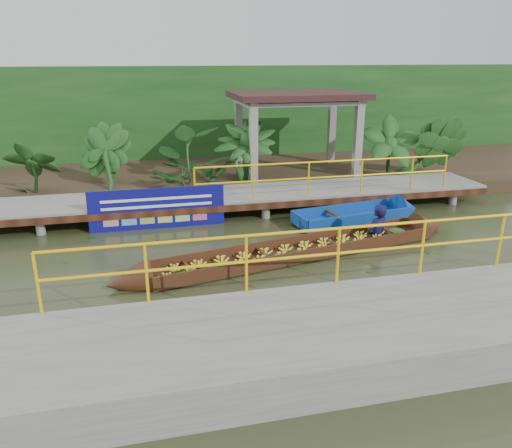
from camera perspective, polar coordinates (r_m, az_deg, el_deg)
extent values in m
plane|color=#2A3118|center=(11.53, -0.39, -3.68)|extent=(80.00, 80.00, 0.00)
cube|color=#322619|center=(18.52, -5.60, 5.64)|extent=(30.00, 8.00, 0.45)
cube|color=slate|center=(14.62, -3.46, 3.25)|extent=(16.00, 2.00, 0.15)
cube|color=black|center=(13.69, -2.73, 1.84)|extent=(16.00, 0.12, 0.18)
cylinder|color=yellow|center=(14.20, 8.21, 7.09)|extent=(7.50, 0.05, 0.05)
cylinder|color=yellow|center=(14.29, 8.13, 5.33)|extent=(7.50, 0.05, 0.05)
cylinder|color=yellow|center=(14.30, 8.12, 5.13)|extent=(0.05, 0.05, 1.00)
cylinder|color=slate|center=(15.70, -26.11, 1.36)|extent=(0.24, 0.24, 0.55)
cylinder|color=slate|center=(13.84, -19.38, 0.08)|extent=(0.24, 0.24, 0.55)
cylinder|color=slate|center=(15.36, -18.85, 1.94)|extent=(0.24, 0.24, 0.55)
cylinder|color=slate|center=(13.74, -11.10, 0.69)|extent=(0.24, 0.24, 0.55)
cylinder|color=slate|center=(15.28, -11.38, 2.50)|extent=(0.24, 0.24, 0.55)
cylinder|color=slate|center=(13.94, -2.87, 1.29)|extent=(0.24, 0.24, 0.55)
cylinder|color=slate|center=(15.45, -3.96, 3.02)|extent=(0.24, 0.24, 0.55)
cylinder|color=slate|center=(14.42, 4.97, 1.83)|extent=(0.24, 0.24, 0.55)
cylinder|color=slate|center=(15.88, 3.19, 3.47)|extent=(0.24, 0.24, 0.55)
cylinder|color=slate|center=(15.14, 12.19, 2.30)|extent=(0.24, 0.24, 0.55)
cylinder|color=slate|center=(16.55, 9.86, 3.84)|extent=(0.24, 0.24, 0.55)
cylinder|color=slate|center=(16.09, 18.66, 2.69)|extent=(0.24, 0.24, 0.55)
cylinder|color=slate|center=(17.41, 15.96, 4.14)|extent=(0.24, 0.24, 0.55)
cylinder|color=slate|center=(13.94, -2.87, 1.29)|extent=(0.24, 0.24, 0.55)
cube|color=slate|center=(8.15, 13.47, -12.01)|extent=(18.00, 2.40, 0.70)
cylinder|color=yellow|center=(8.53, 10.77, -0.38)|extent=(10.00, 0.05, 0.05)
cylinder|color=yellow|center=(8.68, 10.59, -3.19)|extent=(10.00, 0.05, 0.05)
cylinder|color=yellow|center=(8.70, 10.57, -3.50)|extent=(0.05, 0.05, 1.00)
cube|color=slate|center=(16.14, -0.29, 8.77)|extent=(0.25, 0.25, 2.80)
cube|color=slate|center=(17.29, 11.56, 9.07)|extent=(0.25, 0.25, 2.80)
cube|color=slate|center=(18.45, -1.99, 10.02)|extent=(0.25, 0.25, 2.80)
cube|color=slate|center=(19.47, 8.62, 10.28)|extent=(0.25, 0.25, 2.80)
cube|color=slate|center=(17.59, 4.69, 13.81)|extent=(4.00, 2.60, 0.12)
cube|color=#321A19|center=(17.58, 4.70, 14.46)|extent=(4.40, 3.00, 0.20)
cube|color=#143F14|center=(20.67, -6.74, 11.96)|extent=(30.00, 0.80, 4.00)
cube|color=#331A0E|center=(11.55, 4.96, -3.41)|extent=(7.08, 2.33, 0.05)
cube|color=#331A0E|center=(11.86, 3.92, -2.14)|extent=(6.90, 1.52, 0.30)
cube|color=#331A0E|center=(11.16, 6.11, -3.59)|extent=(6.90, 1.52, 0.30)
cone|color=#331A0E|center=(10.27, -14.46, -6.48)|extent=(1.04, 1.01, 0.85)
cone|color=#331A0E|center=(13.82, 19.19, -0.35)|extent=(1.04, 1.01, 0.85)
ellipsoid|color=#143F14|center=(13.09, 15.72, -0.95)|extent=(0.56, 0.48, 0.23)
imported|color=#0F0E36|center=(12.46, 13.89, 2.19)|extent=(0.76, 0.65, 1.77)
cube|color=navy|center=(14.02, 10.91, 0.59)|extent=(3.36, 1.46, 0.11)
cube|color=navy|center=(14.37, 9.91, 1.64)|extent=(3.22, 0.56, 0.32)
cube|color=navy|center=(13.60, 12.05, 0.51)|extent=(3.22, 0.56, 0.32)
cube|color=navy|center=(13.20, 5.00, 0.31)|extent=(0.21, 0.97, 0.32)
cone|color=navy|center=(15.05, 16.84, 1.63)|extent=(0.78, 1.00, 0.91)
cube|color=black|center=(13.69, 9.05, 1.01)|extent=(0.26, 0.98, 0.05)
cube|color=navy|center=(13.44, -11.18, 1.75)|extent=(3.55, 0.03, 1.11)
cube|color=white|center=(13.34, -11.25, 2.83)|extent=(2.88, 0.01, 0.07)
cube|color=white|center=(13.40, -11.20, 2.01)|extent=(2.88, 0.01, 0.07)
imported|color=#143F14|center=(16.28, -24.23, 6.34)|extent=(1.45, 1.45, 1.81)
imported|color=#143F14|center=(16.02, -17.17, 6.98)|extent=(1.45, 1.45, 1.81)
imported|color=#143F14|center=(16.04, -8.18, 7.63)|extent=(1.45, 1.45, 1.81)
imported|color=#143F14|center=(16.33, -1.11, 8.02)|extent=(1.45, 1.45, 1.81)
imported|color=#143F14|center=(18.04, 14.78, 8.44)|extent=(1.45, 1.45, 1.81)
imported|color=#143F14|center=(18.79, 18.88, 8.44)|extent=(1.45, 1.45, 1.81)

